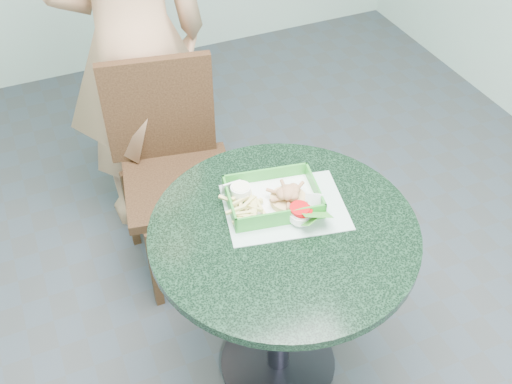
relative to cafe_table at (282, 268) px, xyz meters
name	(u,v)px	position (x,y,z in m)	size (l,w,h in m)	color
floor	(278,363)	(0.00, 0.00, -0.58)	(4.00, 5.00, 0.02)	#303335
cafe_table	(282,268)	(0.00, 0.00, 0.00)	(0.84, 0.84, 0.75)	#2F2E38
dining_chair	(171,157)	(-0.15, 0.75, -0.05)	(0.45, 0.45, 0.93)	#452214
placemat	(284,211)	(0.04, 0.08, 0.17)	(0.38, 0.28, 0.00)	#A2C2B7
food_basket	(273,204)	(0.01, 0.11, 0.19)	(0.29, 0.21, 0.06)	#27882A
crab_sandwich	(289,197)	(0.06, 0.09, 0.22)	(0.12, 0.12, 0.07)	tan
fries_pile	(251,213)	(-0.08, 0.08, 0.21)	(0.12, 0.13, 0.05)	#D6C973
sauce_ramekin	(241,199)	(-0.09, 0.14, 0.22)	(0.07, 0.07, 0.04)	white
garnish_cup	(308,215)	(0.08, 0.00, 0.21)	(0.11, 0.11, 0.04)	white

